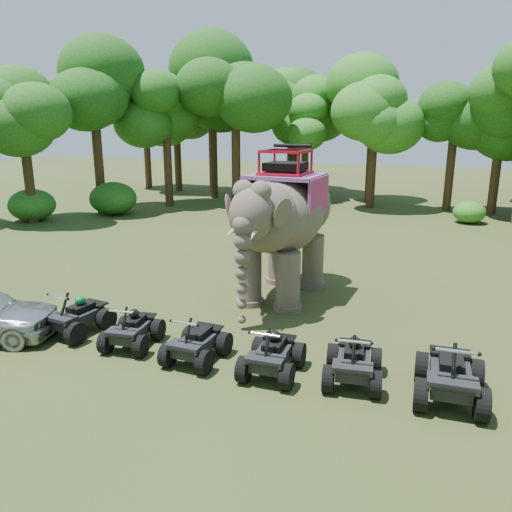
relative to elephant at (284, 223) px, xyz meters
The scene contains 22 objects.
ground 4.29m from the elephant, 89.92° to the right, with size 110.00×110.00×0.00m, color #47381E.
elephant is the anchor object (origin of this frame).
atv_0 6.52m from the elephant, 130.58° to the right, with size 1.20×1.65×1.22m, color black, non-canonical shape.
atv_1 5.71m from the elephant, 114.97° to the right, with size 1.12×1.53×1.13m, color black, non-canonical shape.
atv_2 5.36m from the elephant, 95.09° to the right, with size 1.15×1.58×1.17m, color black, non-canonical shape.
atv_3 5.50m from the elephant, 74.37° to the right, with size 1.18×1.61×1.20m, color black, non-canonical shape.
atv_4 5.93m from the elephant, 56.50° to the right, with size 1.18×1.62×1.20m, color black, non-canonical shape.
atv_5 7.12m from the elephant, 43.09° to the right, with size 1.34×1.84×1.36m, color black, non-canonical shape.
tree_0 18.20m from the elephant, 89.98° to the left, with size 5.49×5.49×7.84m, color #195114, non-canonical shape.
tree_1 19.44m from the elephant, 76.09° to the left, with size 4.93×4.93×7.05m, color #195114, non-canonical shape.
tree_23 17.76m from the elephant, 158.90° to the left, with size 5.07×5.07×7.25m, color #195114, non-canonical shape.
tree_24 18.42m from the elephant, 145.30° to the left, with size 6.09×6.09×8.70m, color #195114, non-canonical shape.
tree_25 18.85m from the elephant, 131.57° to the left, with size 5.41×5.41×7.73m, color #195114, non-canonical shape.
tree_26 18.70m from the elephant, 117.83° to the left, with size 6.80×6.80×9.71m, color #195114, non-canonical shape.
tree_27 20.26m from the elephant, 103.84° to the left, with size 4.65×4.65×6.65m, color #195114, non-canonical shape.
tree_30 19.73m from the elephant, 68.55° to the left, with size 5.43×5.43×7.76m, color #195114, non-canonical shape.
tree_31 23.13m from the elephant, 105.55° to the left, with size 5.75×5.75×8.21m, color #195114, non-canonical shape.
tree_32 26.39m from the elephant, 106.81° to the left, with size 5.84×5.84×8.34m, color #195114, non-canonical shape.
tree_35 20.89m from the elephant, 91.38° to the left, with size 5.76×5.76×8.23m, color #195114, non-canonical shape.
tree_36 21.98m from the elephant, 121.50° to the left, with size 7.17×7.17×10.25m, color #195114, non-canonical shape.
tree_37 28.61m from the elephant, 131.24° to the left, with size 5.51×5.51×7.86m, color #195114, non-canonical shape.
tree_39 26.14m from the elephant, 126.82° to the left, with size 5.84×5.84×8.35m, color #195114, non-canonical shape.
Camera 1 is at (4.65, -10.87, 5.39)m, focal length 35.00 mm.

